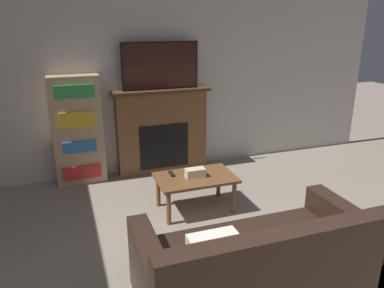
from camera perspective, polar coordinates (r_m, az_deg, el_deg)
The scene contains 8 objects.
wall_back at distance 5.31m, azimuth -4.49°, elevation 10.34°, with size 6.78×0.06×2.70m.
fireplace at distance 5.31m, azimuth -4.61°, elevation 2.06°, with size 1.37×0.28×1.19m.
tv at distance 5.11m, azimuth -4.82°, elevation 11.79°, with size 1.04×0.03×0.63m.
couch at distance 3.09m, azimuth 10.10°, elevation -18.11°, with size 1.84×0.94×0.80m.
coffee_table at distance 4.26m, azimuth 0.54°, elevation -5.66°, with size 0.89×0.56×0.41m.
tissue_box at distance 4.20m, azimuth 0.49°, elevation -4.41°, with size 0.22×0.12×0.10m.
remote_control at distance 4.28m, azimuth -3.15°, elevation -4.56°, with size 0.04×0.15×0.02m.
bookshelf at distance 5.10m, azimuth -17.00°, elevation 1.97°, with size 0.64×0.29×1.43m.
Camera 1 is at (-1.35, -1.33, 2.10)m, focal length 35.00 mm.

